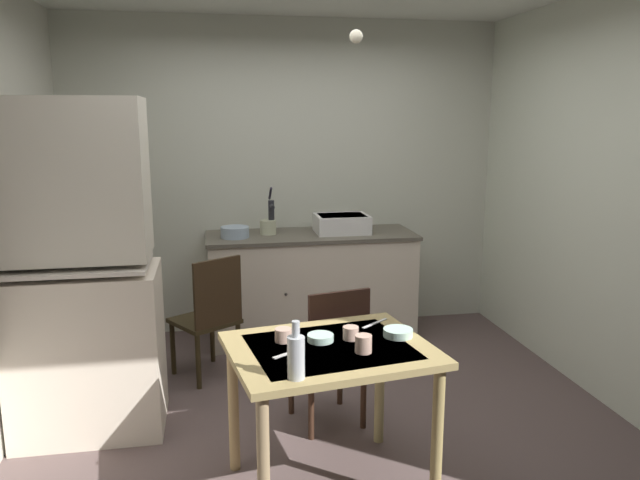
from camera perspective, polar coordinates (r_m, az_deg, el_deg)
ground_plane at (r=4.02m, az=0.41°, el=-16.09°), size 4.69×4.69×0.00m
wall_back at (r=5.36m, az=-3.16°, el=5.86°), size 3.79×0.10×2.66m
wall_right at (r=4.36m, az=25.72°, el=3.40°), size 0.10×3.59×2.66m
hutch_cabinet at (r=3.81m, az=-21.20°, el=-3.60°), size 0.84×0.57×1.97m
counter_cabinet at (r=5.19m, az=-0.83°, el=-4.26°), size 1.73×0.64×0.90m
sink_basin at (r=5.12m, az=2.04°, el=1.55°), size 0.44×0.34×0.15m
hand_pump at (r=5.06m, az=-4.56°, el=2.45°), size 0.05×0.27×0.39m
mixing_bowl_counter at (r=4.96m, az=-7.94°, el=0.73°), size 0.23×0.23×0.09m
stoneware_crock at (r=5.06m, az=-4.86°, el=1.20°), size 0.13×0.13×0.12m
dining_table at (r=3.07m, az=0.95°, el=-11.83°), size 1.08×0.91×0.76m
chair_far_side at (r=3.72m, az=1.04°, el=-10.50°), size 0.48×0.48×0.88m
chair_by_counter at (r=4.44m, az=-10.24°, el=-6.93°), size 0.55×0.55×0.90m
serving_bowl_wide at (r=3.17m, az=7.29°, el=-8.56°), size 0.15×0.15×0.04m
soup_bowl_small at (r=3.09m, az=0.04°, el=-9.10°), size 0.13×0.13×0.03m
mug_tall at (r=3.11m, az=2.88°, el=-8.66°), size 0.08×0.08×0.07m
teacup_mint at (r=2.95m, az=4.07°, el=-9.63°), size 0.08×0.08×0.08m
mug_dark at (r=3.08m, az=-3.45°, el=-8.84°), size 0.08×0.08×0.07m
glass_bottle at (r=2.65m, az=-2.25°, el=-10.74°), size 0.08×0.08×0.26m
table_knife at (r=3.34m, az=5.13°, el=-7.75°), size 0.17×0.14×0.00m
teaspoon_near_bowl at (r=2.93m, az=-3.31°, el=-10.61°), size 0.13×0.09×0.00m
pendant_bulb at (r=3.76m, az=3.39°, el=18.41°), size 0.08×0.08×0.08m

